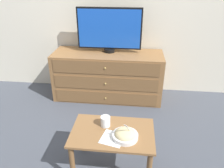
% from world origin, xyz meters
% --- Properties ---
extents(ground_plane, '(12.00, 12.00, 0.00)m').
position_xyz_m(ground_plane, '(0.00, 0.00, 0.00)').
color(ground_plane, '#474C56').
extents(wall_back, '(12.00, 0.05, 2.60)m').
position_xyz_m(wall_back, '(0.00, 0.03, 1.30)').
color(wall_back, silver).
rests_on(wall_back, ground_plane).
extents(dresser, '(1.48, 0.53, 0.66)m').
position_xyz_m(dresser, '(0.06, -0.29, 0.33)').
color(dresser, olive).
rests_on(dresser, ground_plane).
extents(tv, '(0.85, 0.15, 0.58)m').
position_xyz_m(tv, '(0.08, -0.23, 0.96)').
color(tv, black).
rests_on(tv, dresser).
extents(coffee_table, '(0.70, 0.45, 0.41)m').
position_xyz_m(coffee_table, '(0.27, -1.60, 0.34)').
color(coffee_table, olive).
rests_on(coffee_table, ground_plane).
extents(takeout_bowl, '(0.21, 0.21, 0.18)m').
position_xyz_m(takeout_bowl, '(0.38, -1.66, 0.44)').
color(takeout_bowl, silver).
rests_on(takeout_bowl, coffee_table).
extents(drink_cup, '(0.09, 0.09, 0.09)m').
position_xyz_m(drink_cup, '(0.20, -1.52, 0.45)').
color(drink_cup, white).
rests_on(drink_cup, coffee_table).
extents(napkin, '(0.22, 0.22, 0.00)m').
position_xyz_m(napkin, '(0.28, -1.68, 0.41)').
color(napkin, white).
rests_on(napkin, coffee_table).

